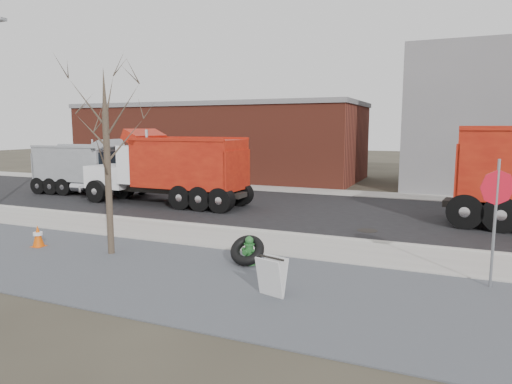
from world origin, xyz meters
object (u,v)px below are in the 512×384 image
at_px(truck_tire, 247,250).
at_px(dump_truck_red_b, 170,167).
at_px(sandwich_board, 272,276).
at_px(stop_sign, 496,202).
at_px(fire_hydrant, 249,252).
at_px(dump_truck_grey, 87,167).

height_order(truck_tire, dump_truck_red_b, dump_truck_red_b).
relative_size(truck_tire, sandwich_board, 1.13).
bearing_deg(sandwich_board, stop_sign, 45.45).
relative_size(fire_hydrant, sandwich_board, 0.91).
xyz_separation_m(fire_hydrant, dump_truck_red_b, (-7.21, 7.21, 1.40)).
height_order(stop_sign, sandwich_board, stop_sign).
distance_m(fire_hydrant, dump_truck_red_b, 10.29).
bearing_deg(dump_truck_grey, stop_sign, -26.72).
relative_size(fire_hydrant, dump_truck_grey, 0.12).
bearing_deg(truck_tire, sandwich_board, -53.03).
bearing_deg(fire_hydrant, stop_sign, 18.68).
xyz_separation_m(stop_sign, sandwich_board, (-4.31, -2.44, -1.51)).
bearing_deg(dump_truck_red_b, truck_tire, 135.61).
bearing_deg(sandwich_board, fire_hydrant, 141.70).
bearing_deg(fire_hydrant, truck_tire, -133.55).
bearing_deg(dump_truck_grey, fire_hydrant, -36.55).
xyz_separation_m(stop_sign, dump_truck_grey, (-18.82, 7.69, -0.48)).
height_order(dump_truck_red_b, dump_truck_grey, dump_truck_red_b).
height_order(sandwich_board, dump_truck_red_b, dump_truck_red_b).
height_order(fire_hydrant, dump_truck_grey, dump_truck_grey).
xyz_separation_m(fire_hydrant, stop_sign, (5.67, 0.54, 1.61)).
xyz_separation_m(dump_truck_red_b, dump_truck_grey, (-5.94, 1.02, -0.27)).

